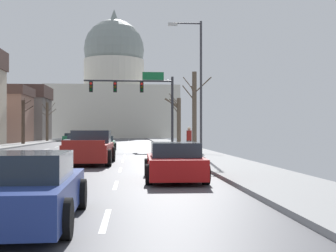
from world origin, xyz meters
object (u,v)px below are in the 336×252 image
sedan_near_00 (104,144)px  sedan_oncoming_02 (71,138)px  pickup_truck_near_02 (90,149)px  sedan_oncoming_00 (76,141)px  street_lamp_right (197,77)px  sedan_oncoming_01 (87,139)px  pedestrian_00 (189,139)px  sedan_near_03 (174,162)px  sedan_near_04 (21,190)px  sedan_near_01 (96,147)px  signal_gantry (141,93)px

sedan_near_00 → sedan_oncoming_02: 31.46m
pickup_truck_near_02 → sedan_oncoming_00: bearing=98.8°
sedan_near_00 → street_lamp_right: bearing=-56.2°
sedan_near_00 → sedan_oncoming_01: size_ratio=1.03×
street_lamp_right → pedestrian_00: 4.32m
pickup_truck_near_02 → street_lamp_right: bearing=35.7°
street_lamp_right → sedan_near_03: bearing=-102.2°
sedan_oncoming_00 → sedan_near_00: bearing=-71.7°
sedan_near_04 → pedestrian_00: 21.13m
sedan_near_00 → sedan_near_04: bearing=-89.4°
pickup_truck_near_02 → sedan_near_04: pickup_truck_near_02 is taller
street_lamp_right → sedan_near_00: (-6.23, 9.32, -4.38)m
sedan_near_01 → sedan_oncoming_00: sedan_near_01 is taller
sedan_oncoming_01 → sedan_oncoming_02: size_ratio=0.99×
signal_gantry → sedan_oncoming_01: bearing=108.6°
sedan_near_03 → sedan_near_04: size_ratio=1.02×
sedan_near_04 → sedan_oncoming_01: (-3.82, 50.33, -0.06)m
sedan_oncoming_00 → sedan_oncoming_02: sedan_oncoming_02 is taller
signal_gantry → sedan_near_03: size_ratio=1.83×
pickup_truck_near_02 → sedan_near_04: 14.02m
pickup_truck_near_02 → sedan_oncoming_00: 24.90m
sedan_oncoming_00 → sedan_near_01: bearing=-78.9°
signal_gantry → sedan_oncoming_00: size_ratio=1.82×
signal_gantry → pedestrian_00: signal_gantry is taller
sedan_near_04 → sedan_oncoming_02: 58.81m
street_lamp_right → sedan_oncoming_01: size_ratio=1.92×
sedan_oncoming_00 → pedestrian_00: bearing=-62.3°
sedan_near_00 → pickup_truck_near_02: size_ratio=0.83×
pedestrian_00 → sedan_near_00: bearing=129.3°
pickup_truck_near_02 → sedan_near_03: pickup_truck_near_02 is taller
sedan_near_03 → pedestrian_00: (2.32, 13.76, 0.52)m
signal_gantry → sedan_oncoming_01: 21.14m
signal_gantry → sedan_oncoming_00: (-6.67, 7.88, -4.43)m
pickup_truck_near_02 → pedestrian_00: 8.58m
sedan_near_01 → sedan_oncoming_02: sedan_near_01 is taller
sedan_oncoming_02 → pickup_truck_near_02: bearing=-81.0°
street_lamp_right → sedan_near_03: (-2.54, -11.78, -4.36)m
sedan_oncoming_00 → sedan_oncoming_01: 11.71m
pickup_truck_near_02 → sedan_oncoming_00: (-3.82, 24.61, -0.19)m
sedan_near_01 → sedan_oncoming_01: size_ratio=1.10×
sedan_near_01 → sedan_near_04: size_ratio=1.10×
signal_gantry → sedan_oncoming_01: signal_gantry is taller
sedan_near_01 → pickup_truck_near_02: (0.27, -6.56, 0.16)m
signal_gantry → sedan_near_04: 31.18m
sedan_near_00 → sedan_near_01: 7.09m
street_lamp_right → pickup_truck_near_02: 8.53m
sedan_near_01 → street_lamp_right: bearing=-19.5°
pickup_truck_near_02 → sedan_oncoming_00: size_ratio=1.23×
pickup_truck_near_02 → pedestrian_00: size_ratio=3.07×
sedan_near_00 → sedan_oncoming_00: bearing=108.3°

